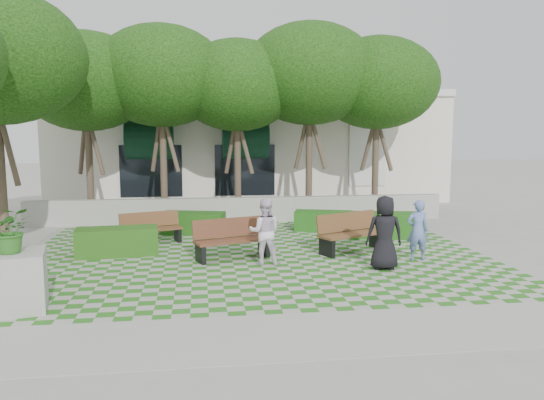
{
  "coord_description": "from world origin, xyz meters",
  "views": [
    {
      "loc": [
        -1.45,
        -12.77,
        3.26
      ],
      "look_at": [
        0.5,
        1.5,
        1.4
      ],
      "focal_mm": 35.0,
      "sensor_mm": 36.0,
      "label": 1
    }
  ],
  "objects": [
    {
      "name": "bench_mid",
      "position": [
        -0.66,
        0.65,
        0.5
      ],
      "size": [
        2.07,
        1.24,
        1.03
      ],
      "rotation": [
        0.0,
        0.0,
        0.32
      ],
      "color": "#532D1C",
      "rests_on": "ground"
    },
    {
      "name": "hedge_east",
      "position": [
        4.22,
        2.8,
        0.38
      ],
      "size": [
        2.3,
        1.26,
        0.76
      ],
      "primitive_type": "cube",
      "rotation": [
        0.0,
        0.0,
        -0.19
      ],
      "color": "#1C4E14",
      "rests_on": "ground"
    },
    {
      "name": "hedge_midleft",
      "position": [
        -1.7,
        4.17,
        0.35
      ],
      "size": [
        2.13,
        1.28,
        0.7
      ],
      "primitive_type": "cube",
      "rotation": [
        0.0,
        0.0,
        -0.26
      ],
      "color": "#1B4913",
      "rests_on": "ground"
    },
    {
      "name": "person_white",
      "position": [
        0.11,
        -0.04,
        0.82
      ],
      "size": [
        0.89,
        0.74,
        1.63
      ],
      "primitive_type": "imported",
      "rotation": [
        0.0,
        0.0,
        2.97
      ],
      "color": "white",
      "rests_on": "ground"
    },
    {
      "name": "building",
      "position": [
        0.93,
        14.08,
        2.52
      ],
      "size": [
        18.0,
        8.92,
        5.15
      ],
      "color": "silver",
      "rests_on": "ground"
    },
    {
      "name": "ground",
      "position": [
        0.0,
        0.0,
        0.0
      ],
      "size": [
        90.0,
        90.0,
        0.0
      ],
      "primitive_type": "plane",
      "color": "gray",
      "rests_on": "ground"
    },
    {
      "name": "bench_west",
      "position": [
        -2.89,
        2.82,
        0.44
      ],
      "size": [
        1.84,
        1.12,
        0.92
      ],
      "rotation": [
        0.0,
        0.0,
        0.33
      ],
      "color": "brown",
      "rests_on": "ground"
    },
    {
      "name": "hedge_midright",
      "position": [
        2.57,
        4.12,
        0.33
      ],
      "size": [
        2.01,
        1.26,
        0.65
      ],
      "primitive_type": "cube",
      "rotation": [
        0.0,
        0.0,
        -0.3
      ],
      "color": "#1B5216",
      "rests_on": "ground"
    },
    {
      "name": "planter_front",
      "position": [
        -4.86,
        -2.8,
        0.78
      ],
      "size": [
        1.28,
        1.28,
        1.92
      ],
      "rotation": [
        0.0,
        0.0,
        0.21
      ],
      "color": "#9E9B93",
      "rests_on": "ground"
    },
    {
      "name": "person_dark",
      "position": [
        2.87,
        -0.9,
        0.88
      ],
      "size": [
        0.92,
        0.66,
        1.77
      ],
      "primitive_type": "imported",
      "rotation": [
        0.0,
        0.0,
        3.03
      ],
      "color": "black",
      "rests_on": "ground"
    },
    {
      "name": "person_blue",
      "position": [
        4.01,
        -0.15,
        0.77
      ],
      "size": [
        0.59,
        0.41,
        1.55
      ],
      "primitive_type": "imported",
      "rotation": [
        0.0,
        0.0,
        3.07
      ],
      "color": "#687DBE",
      "rests_on": "ground"
    },
    {
      "name": "bench_east",
      "position": [
        2.61,
        1.0,
        0.51
      ],
      "size": [
        2.12,
        1.45,
        1.06
      ],
      "rotation": [
        0.0,
        0.0,
        0.43
      ],
      "color": "brown",
      "rests_on": "ground"
    },
    {
      "name": "sidewalk_south",
      "position": [
        0.0,
        -4.7,
        0.01
      ],
      "size": [
        16.0,
        2.0,
        0.01
      ],
      "primitive_type": "cube",
      "color": "#9E9B93",
      "rests_on": "ground"
    },
    {
      "name": "retaining_wall",
      "position": [
        0.0,
        6.2,
        0.45
      ],
      "size": [
        15.0,
        0.36,
        0.9
      ],
      "primitive_type": "cube",
      "color": "#9E9B93",
      "rests_on": "ground"
    },
    {
      "name": "hedge_west",
      "position": [
        -3.66,
        1.45,
        0.37
      ],
      "size": [
        2.18,
        1.06,
        0.73
      ],
      "primitive_type": "cube",
      "rotation": [
        0.0,
        0.0,
        0.11
      ],
      "color": "#214E14",
      "rests_on": "ground"
    },
    {
      "name": "lawn",
      "position": [
        0.0,
        1.0,
        0.01
      ],
      "size": [
        12.0,
        12.0,
        0.0
      ],
      "primitive_type": "plane",
      "color": "#2B721E",
      "rests_on": "ground"
    },
    {
      "name": "tree_row",
      "position": [
        -1.86,
        5.95,
        5.18
      ],
      "size": [
        17.7,
        13.4,
        7.41
      ],
      "color": "#47382B",
      "rests_on": "ground"
    }
  ]
}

